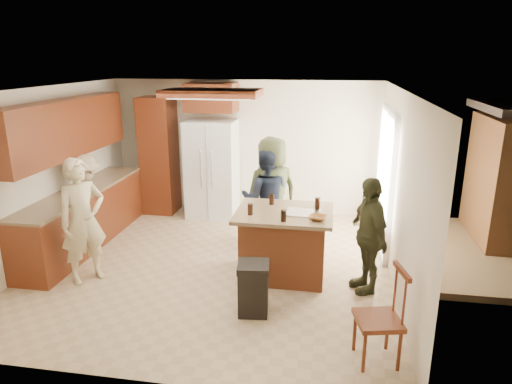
% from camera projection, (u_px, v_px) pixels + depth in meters
% --- Properties ---
extents(room_shell, '(8.00, 5.20, 5.00)m').
position_uv_depth(room_shell, '(505.00, 191.00, 7.23)').
color(room_shell, tan).
rests_on(room_shell, ground).
extents(person_front_left, '(0.73, 0.76, 1.68)m').
position_uv_depth(person_front_left, '(83.00, 221.00, 5.97)').
color(person_front_left, '#C5B487').
rests_on(person_front_left, ground).
extents(person_behind_left, '(0.82, 0.56, 1.58)m').
position_uv_depth(person_behind_left, '(266.00, 199.00, 7.06)').
color(person_behind_left, '#181F30').
rests_on(person_behind_left, ground).
extents(person_behind_right, '(1.02, 0.93, 1.75)m').
position_uv_depth(person_behind_right, '(272.00, 192.00, 7.12)').
color(person_behind_right, '#323820').
rests_on(person_behind_right, ground).
extents(person_side_right, '(0.73, 0.98, 1.51)m').
position_uv_depth(person_side_right, '(368.00, 235.00, 5.73)').
color(person_side_right, '#383921').
rests_on(person_side_right, ground).
extents(person_counter, '(0.74, 1.04, 1.47)m').
position_uv_depth(person_counter, '(87.00, 201.00, 7.14)').
color(person_counter, tan).
rests_on(person_counter, ground).
extents(left_cabinetry, '(0.64, 3.00, 2.30)m').
position_uv_depth(left_cabinetry, '(78.00, 187.00, 7.08)').
color(left_cabinetry, maroon).
rests_on(left_cabinetry, ground).
extents(back_wall_units, '(1.80, 0.60, 2.45)m').
position_uv_depth(back_wall_units, '(172.00, 141.00, 8.51)').
color(back_wall_units, maroon).
rests_on(back_wall_units, ground).
extents(refrigerator, '(0.90, 0.76, 1.80)m').
position_uv_depth(refrigerator, '(212.00, 169.00, 8.45)').
color(refrigerator, white).
rests_on(refrigerator, ground).
extents(kitchen_island, '(1.28, 1.03, 0.93)m').
position_uv_depth(kitchen_island, '(284.00, 243.00, 6.20)').
color(kitchen_island, '#A8512B').
rests_on(kitchen_island, ground).
extents(island_items, '(1.04, 0.71, 0.15)m').
position_uv_depth(island_items, '(299.00, 212.00, 5.93)').
color(island_items, silver).
rests_on(island_items, kitchen_island).
extents(trash_bin, '(0.40, 0.40, 0.63)m').
position_uv_depth(trash_bin, '(253.00, 288.00, 5.32)').
color(trash_bin, black).
rests_on(trash_bin, ground).
extents(spindle_chair, '(0.50, 0.50, 0.99)m').
position_uv_depth(spindle_chair, '(380.00, 320.00, 4.43)').
color(spindle_chair, maroon).
rests_on(spindle_chair, ground).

